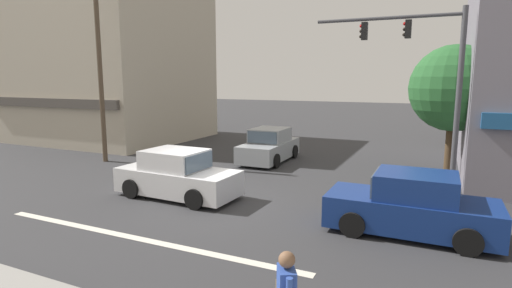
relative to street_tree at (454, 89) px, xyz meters
The scene contains 9 objects.
ground_plane 10.35m from the street_tree, 135.60° to the right, with size 120.00×120.00×0.00m, color #333335.
lane_marking_stripe 12.92m from the street_tree, 124.00° to the right, with size 9.00×0.24×0.01m, color silver.
building_left_block 20.58m from the street_tree, behind, with size 10.98×9.39×10.26m.
street_tree is the anchor object (origin of this frame).
utility_pole_near_left 15.30m from the street_tree, 166.43° to the right, with size 1.40×0.22×8.81m.
traffic_light_mast 2.98m from the street_tree, 107.57° to the right, with size 4.89×0.28×6.20m.
sedan_approaching_near 11.10m from the street_tree, 139.69° to the right, with size 4.16×2.00×1.58m.
sedan_crossing_leftbound 8.23m from the street_tree, behind, with size 1.93×4.13×1.58m.
sedan_waiting_far 7.72m from the street_tree, 97.26° to the right, with size 4.11×1.89×1.58m.
Camera 1 is at (6.58, -10.72, 3.86)m, focal length 28.00 mm.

